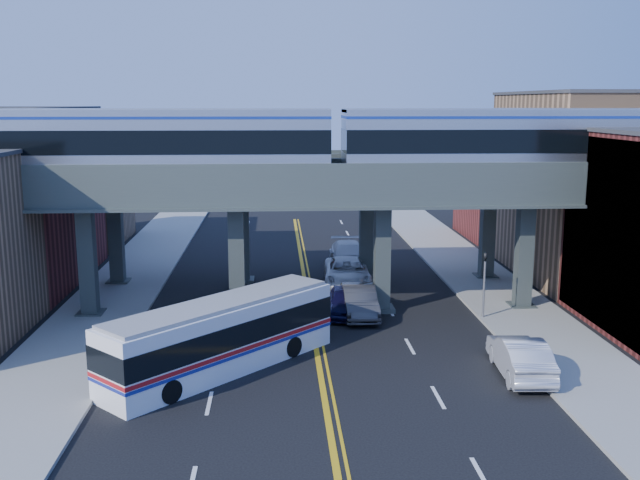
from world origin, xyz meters
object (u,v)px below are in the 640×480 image
object	(u,v)px
transit_train	(169,141)
traffic_signal	(484,278)
car_parked_curb	(520,356)
car_lane_c	(347,272)
car_lane_a	(345,301)
car_lane_d	(349,256)
car_lane_b	(359,301)
stop_sign	(321,307)
transit_bus	(222,337)

from	to	relation	value
transit_train	traffic_signal	xyz separation A→B (m)	(16.62, -2.00, -7.17)
traffic_signal	car_parked_curb	size ratio (longest dim) A/B	0.80
transit_train	car_lane_c	xyz separation A→B (m)	(10.07, 5.66, -8.61)
car_lane_a	car_lane_c	world-z (taller)	car_lane_c
car_lane_c	car_lane_d	bearing A→B (deg)	86.65
traffic_signal	car_lane_c	world-z (taller)	traffic_signal
transit_train	car_lane_b	bearing A→B (deg)	-5.04
car_lane_c	car_lane_b	bearing A→B (deg)	-86.50
stop_sign	car_parked_curb	xyz separation A→B (m)	(8.20, -4.89, -0.91)
traffic_signal	car_lane_a	size ratio (longest dim) A/B	0.91
car_lane_b	traffic_signal	bearing A→B (deg)	-9.33
car_lane_b	car_parked_curb	bearing A→B (deg)	-56.68
transit_train	car_lane_d	xyz separation A→B (m)	(10.65, 10.54, -8.58)
car_lane_b	transit_bus	bearing A→B (deg)	-131.86
stop_sign	car_lane_b	bearing A→B (deg)	60.24
traffic_signal	transit_bus	world-z (taller)	traffic_signal
traffic_signal	car_lane_c	xyz separation A→B (m)	(-6.56, 7.66, -1.44)
car_lane_d	car_lane_b	bearing A→B (deg)	-92.08
stop_sign	traffic_signal	xyz separation A→B (m)	(8.90, 3.00, 0.54)
car_parked_curb	car_lane_d	bearing A→B (deg)	-71.73
car_lane_a	stop_sign	bearing A→B (deg)	-105.20
transit_bus	car_lane_b	size ratio (longest dim) A/B	1.96
car_lane_a	car_lane_c	xyz separation A→B (m)	(0.76, 6.28, 0.09)
transit_train	car_parked_curb	distance (m)	20.63
stop_sign	car_parked_curb	distance (m)	9.59
transit_train	car_lane_a	distance (m)	12.76
transit_train	car_lane_b	distance (m)	13.30
car_lane_a	car_lane_b	world-z (taller)	car_lane_b
transit_train	car_lane_a	world-z (taller)	transit_train
transit_train	car_lane_a	xyz separation A→B (m)	(9.31, -0.61, -8.71)
car_lane_a	car_lane_d	distance (m)	11.23
transit_train	car_lane_b	size ratio (longest dim) A/B	10.37
transit_train	car_lane_a	size ratio (longest dim) A/B	11.64
stop_sign	car_lane_c	distance (m)	10.95
car_lane_a	car_lane_b	bearing A→B (deg)	-15.08
transit_bus	traffic_signal	bearing A→B (deg)	-19.22
car_parked_curb	transit_train	bearing A→B (deg)	-28.05
stop_sign	car_lane_a	size ratio (longest dim) A/B	0.58
car_lane_c	stop_sign	bearing A→B (deg)	-98.96
car_lane_c	car_lane_d	xyz separation A→B (m)	(0.58, 4.88, 0.04)
transit_train	car_lane_d	size ratio (longest dim) A/B	8.50
car_lane_d	transit_bus	bearing A→B (deg)	-110.59
stop_sign	traffic_signal	bearing A→B (deg)	18.63
car_parked_curb	car_lane_a	bearing A→B (deg)	-50.71
stop_sign	car_parked_curb	size ratio (longest dim) A/B	0.51
traffic_signal	car_lane_b	size ratio (longest dim) A/B	0.81
car_lane_d	car_parked_curb	world-z (taller)	car_lane_d
transit_train	transit_bus	xyz separation A→B (m)	(3.20, -8.48, -7.95)
car_lane_d	stop_sign	bearing A→B (deg)	-99.87
stop_sign	car_lane_c	size ratio (longest dim) A/B	0.43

